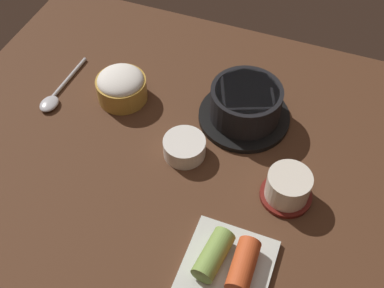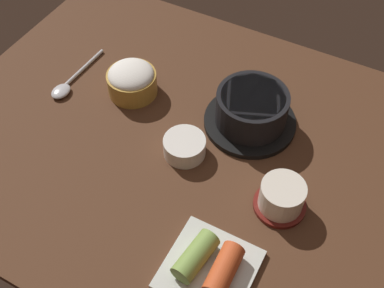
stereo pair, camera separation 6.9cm
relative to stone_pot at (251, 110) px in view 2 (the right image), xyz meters
The scene contains 7 objects.
dining_table 14.24cm from the stone_pot, 130.03° to the right, with size 100.00×76.00×2.00cm, color #4C2D1C.
stone_pot is the anchor object (origin of this frame).
rice_bowl 25.75cm from the stone_pot, behind, with size 10.37×10.37×6.74cm.
tea_cup_with_saucer 19.69cm from the stone_pot, 50.98° to the right, with size 9.29×9.29×5.99cm.
banchan_cup_center 15.09cm from the stone_pot, 122.25° to the right, with size 8.05×8.05×3.71cm.
kimchi_plate 32.58cm from the stone_pot, 77.79° to the right, with size 14.00×14.00×4.73cm.
spoon 39.85cm from the stone_pot, 167.34° to the right, with size 3.60×17.56×1.35cm.
Camera 2 is at (27.73, -50.36, 73.83)cm, focal length 44.19 mm.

